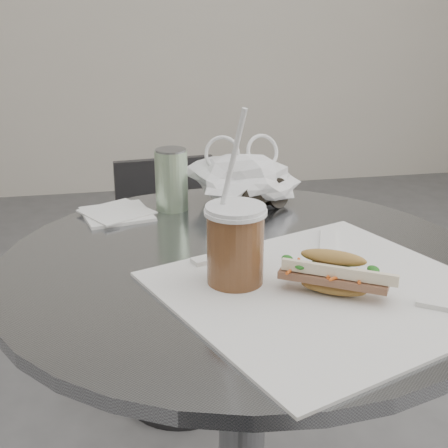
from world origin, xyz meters
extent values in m
cylinder|color=slate|center=(0.00, 0.20, 0.73)|extent=(0.76, 0.76, 0.02)
cylinder|color=#2C2D2F|center=(-0.03, 0.89, 0.01)|extent=(0.32, 0.32, 0.02)
cylinder|color=#2C2D2F|center=(-0.03, 0.89, 0.21)|extent=(0.06, 0.06, 0.43)
cylinder|color=#2C2D2F|center=(-0.03, 0.89, 0.43)|extent=(0.36, 0.36, 0.02)
cube|color=#2C2D2F|center=(-0.04, 1.06, 0.56)|extent=(0.29, 0.05, 0.25)
cube|color=white|center=(0.09, 0.07, 0.74)|extent=(0.52, 0.51, 0.00)
ellipsoid|color=#AE8D42|center=(0.09, 0.06, 0.75)|extent=(0.18, 0.15, 0.02)
cube|color=brown|center=(0.09, 0.06, 0.77)|extent=(0.15, 0.11, 0.01)
ellipsoid|color=#AE8D42|center=(0.09, 0.06, 0.79)|extent=(0.19, 0.15, 0.03)
cylinder|color=brown|center=(-0.03, 0.12, 0.79)|extent=(0.08, 0.08, 0.11)
cylinder|color=white|center=(-0.03, 0.12, 0.85)|extent=(0.09, 0.09, 0.01)
cylinder|color=white|center=(-0.04, 0.12, 0.89)|extent=(0.05, 0.04, 0.20)
cylinder|color=black|center=(0.06, 0.39, 0.77)|extent=(0.06, 0.05, 0.06)
cylinder|color=black|center=(0.12, 0.43, 0.77)|extent=(0.06, 0.05, 0.06)
cube|color=black|center=(0.09, 0.41, 0.76)|extent=(0.02, 0.02, 0.01)
cube|color=white|center=(-0.19, 0.44, 0.74)|extent=(0.14, 0.14, 0.01)
cube|color=white|center=(-0.19, 0.44, 0.75)|extent=(0.15, 0.15, 0.00)
cylinder|color=#659A5A|center=(-0.08, 0.46, 0.80)|extent=(0.06, 0.06, 0.11)
cylinder|color=slate|center=(-0.08, 0.46, 0.85)|extent=(0.06, 0.06, 0.00)
camera|label=1|loc=(-0.20, -0.66, 1.13)|focal=50.00mm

